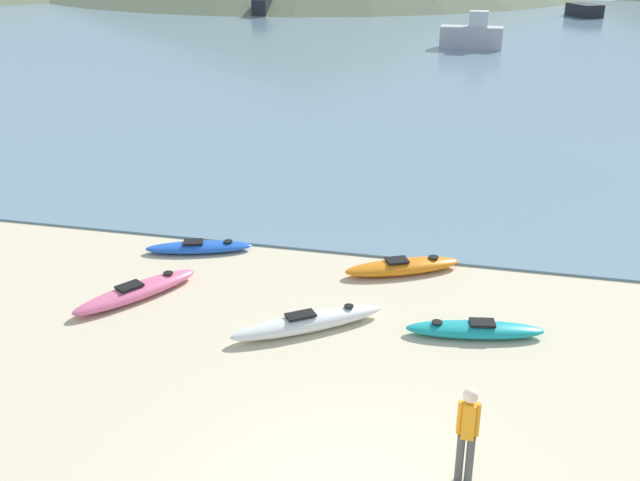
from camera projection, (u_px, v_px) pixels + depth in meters
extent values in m
cube|color=slate|center=(480.00, 47.00, 49.77)|extent=(160.00, 70.00, 0.06)
ellipsoid|color=#E5668C|center=(136.00, 291.00, 16.67)|extent=(2.23, 2.94, 0.33)
cube|color=black|center=(129.00, 286.00, 16.50)|extent=(0.60, 0.66, 0.05)
cylinder|color=black|center=(168.00, 273.00, 17.14)|extent=(0.23, 0.23, 0.02)
ellipsoid|color=orange|center=(402.00, 267.00, 17.88)|extent=(2.86, 1.89, 0.32)
cube|color=black|center=(397.00, 260.00, 17.77)|extent=(0.63, 0.57, 0.05)
cylinder|color=black|center=(433.00, 257.00, 17.97)|extent=(0.25, 0.25, 0.02)
ellipsoid|color=blue|center=(199.00, 247.00, 19.02)|extent=(2.76, 1.46, 0.25)
cube|color=black|center=(193.00, 242.00, 18.95)|extent=(0.57, 0.49, 0.05)
cylinder|color=black|center=(228.00, 241.00, 19.02)|extent=(0.22, 0.22, 0.02)
ellipsoid|color=teal|center=(475.00, 330.00, 15.16)|extent=(2.86, 1.12, 0.28)
cube|color=black|center=(482.00, 323.00, 15.08)|extent=(0.56, 0.43, 0.05)
cylinder|color=black|center=(437.00, 322.00, 15.13)|extent=(0.22, 0.22, 0.02)
ellipsoid|color=white|center=(308.00, 322.00, 15.35)|extent=(3.04, 2.41, 0.36)
cube|color=black|center=(301.00, 315.00, 15.22)|extent=(0.67, 0.61, 0.05)
cylinder|color=black|center=(349.00, 306.00, 15.60)|extent=(0.20, 0.20, 0.02)
cylinder|color=#4C4C4C|center=(460.00, 458.00, 11.13)|extent=(0.12, 0.12, 0.83)
cylinder|color=#4C4C4C|center=(470.00, 459.00, 11.10)|extent=(0.12, 0.12, 0.83)
cube|color=orange|center=(468.00, 419.00, 10.84)|extent=(0.20, 0.23, 0.59)
cylinder|color=orange|center=(460.00, 417.00, 10.86)|extent=(0.09, 0.09, 0.56)
cylinder|color=orange|center=(477.00, 420.00, 10.81)|extent=(0.09, 0.09, 0.56)
sphere|color=beige|center=(471.00, 396.00, 10.68)|extent=(0.22, 0.22, 0.22)
cube|color=black|center=(263.00, 6.00, 66.28)|extent=(1.46, 3.43, 1.40)
cube|color=black|center=(584.00, 10.00, 65.01)|extent=(3.16, 3.61, 1.08)
cube|color=#B2B2B7|center=(471.00, 37.00, 48.72)|extent=(4.00, 1.36, 1.40)
cube|color=silver|center=(479.00, 19.00, 48.17)|extent=(1.20, 0.81, 0.98)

